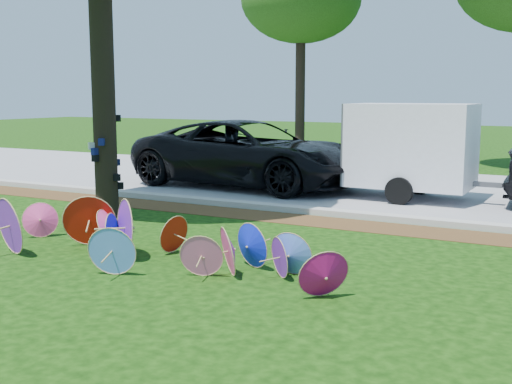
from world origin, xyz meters
TOP-DOWN VIEW (x-y plane):
  - ground at (0.00, 0.00)m, footprint 90.00×90.00m
  - mulch_strip at (0.00, 4.50)m, footprint 90.00×1.00m
  - curb at (0.00, 5.20)m, footprint 90.00×0.30m
  - street at (0.00, 9.35)m, footprint 90.00×8.00m
  - parasol_pile at (-0.73, 0.69)m, footprint 5.98×1.87m
  - black_van at (-2.88, 7.95)m, footprint 6.27×3.21m
  - cargo_trailer at (1.31, 7.89)m, footprint 2.68×1.73m

SIDE VIEW (x-z plane):
  - ground at x=0.00m, z-range 0.00..0.00m
  - mulch_strip at x=0.00m, z-range 0.00..0.01m
  - street at x=0.00m, z-range 0.00..0.01m
  - curb at x=0.00m, z-range 0.00..0.12m
  - parasol_pile at x=-0.73m, z-range -0.08..0.80m
  - black_van at x=-2.88m, z-range 0.00..1.70m
  - cargo_trailer at x=1.31m, z-range 0.00..2.45m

